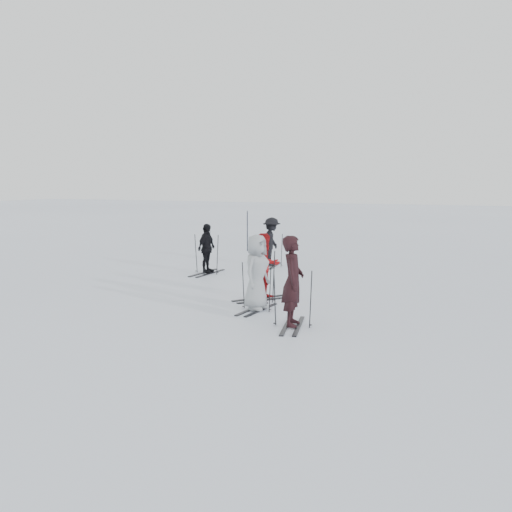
{
  "coord_description": "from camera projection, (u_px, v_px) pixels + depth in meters",
  "views": [
    {
      "loc": [
        5.9,
        -13.45,
        3.1
      ],
      "look_at": [
        0.0,
        1.0,
        1.0
      ],
      "focal_mm": 40.0,
      "sensor_mm": 36.0,
      "label": 1
    }
  ],
  "objects": [
    {
      "name": "skier_near_dark",
      "position": [
        293.0,
        282.0,
        11.99
      ],
      "size": [
        0.59,
        0.78,
        1.91
      ],
      "primitive_type": "imported",
      "rotation": [
        0.0,
        0.0,
        1.78
      ],
      "color": "black",
      "rests_on": "ground"
    },
    {
      "name": "ground",
      "position": [
        242.0,
        298.0,
        14.97
      ],
      "size": [
        120.0,
        120.0,
        0.0
      ],
      "primitive_type": "plane",
      "color": "silver",
      "rests_on": "ground"
    },
    {
      "name": "skier_red",
      "position": [
        265.0,
        267.0,
        14.76
      ],
      "size": [
        1.01,
        1.05,
        1.7
      ],
      "primitive_type": "imported",
      "rotation": [
        0.0,
        0.0,
        0.91
      ],
      "color": "#9F1114",
      "rests_on": "ground"
    },
    {
      "name": "skis_red",
      "position": [
        265.0,
        274.0,
        14.79
      ],
      "size": [
        2.07,
        1.92,
        1.36
      ],
      "primitive_type": null,
      "rotation": [
        0.0,
        0.0,
        0.91
      ],
      "color": "black",
      "rests_on": "ground"
    },
    {
      "name": "piste_marker",
      "position": [
        247.0,
        231.0,
        24.73
      ],
      "size": [
        0.04,
        0.04,
        1.76
      ],
      "primitive_type": "cylinder",
      "rotation": [
        0.0,
        0.0,
        -0.04
      ],
      "color": "black",
      "rests_on": "ground"
    },
    {
      "name": "skis_uphill_left",
      "position": [
        207.0,
        253.0,
        18.85
      ],
      "size": [
        1.89,
        1.08,
        1.34
      ],
      "primitive_type": null,
      "rotation": [
        0.0,
        0.0,
        1.51
      ],
      "color": "black",
      "rests_on": "ground"
    },
    {
      "name": "skis_near_dark",
      "position": [
        293.0,
        298.0,
        12.03
      ],
      "size": [
        1.86,
        1.24,
        1.25
      ],
      "primitive_type": null,
      "rotation": [
        0.0,
        0.0,
        1.78
      ],
      "color": "black",
      "rests_on": "ground"
    },
    {
      "name": "skier_uphill_far",
      "position": [
        272.0,
        242.0,
        20.42
      ],
      "size": [
        0.78,
        1.19,
        1.73
      ],
      "primitive_type": "imported",
      "rotation": [
        0.0,
        0.0,
        1.7
      ],
      "color": "black",
      "rests_on": "ground"
    },
    {
      "name": "skis_uphill_far",
      "position": [
        272.0,
        249.0,
        20.46
      ],
      "size": [
        1.77,
        1.1,
        1.22
      ],
      "primitive_type": null,
      "rotation": [
        0.0,
        0.0,
        1.7
      ],
      "color": "black",
      "rests_on": "ground"
    },
    {
      "name": "skier_grey",
      "position": [
        257.0,
        273.0,
        13.52
      ],
      "size": [
        0.65,
        0.93,
        1.79
      ],
      "primitive_type": "imported",
      "rotation": [
        0.0,
        0.0,
        1.47
      ],
      "color": "#9A9FA2",
      "rests_on": "ground"
    },
    {
      "name": "skis_grey",
      "position": [
        257.0,
        286.0,
        13.56
      ],
      "size": [
        1.69,
        1.02,
        1.18
      ],
      "primitive_type": null,
      "rotation": [
        0.0,
        0.0,
        1.47
      ],
      "color": "black",
      "rests_on": "ground"
    },
    {
      "name": "skier_uphill_left",
      "position": [
        207.0,
        249.0,
        18.83
      ],
      "size": [
        0.45,
        0.97,
        1.63
      ],
      "primitive_type": "imported",
      "rotation": [
        0.0,
        0.0,
        1.51
      ],
      "color": "black",
      "rests_on": "ground"
    }
  ]
}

